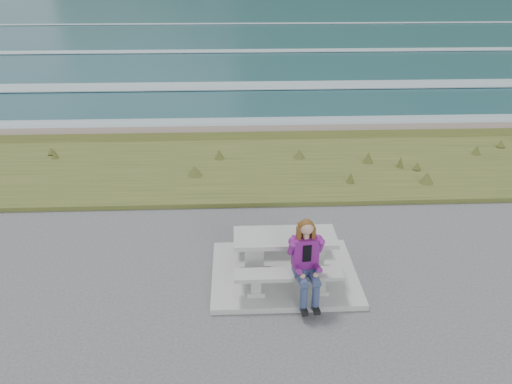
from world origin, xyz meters
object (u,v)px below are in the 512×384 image
bench_seaward (281,235)px  seated_woman (307,273)px  bench_landward (289,278)px  picnic_table (285,244)px

bench_seaward → seated_woman: size_ratio=1.26×
bench_landward → seated_woman: size_ratio=1.26×
bench_landward → seated_woman: (0.28, -0.14, 0.18)m
bench_seaward → seated_woman: bearing=-79.8°
seated_woman → picnic_table: bearing=102.0°
picnic_table → seated_woman: seated_woman is taller
picnic_table → bench_seaward: 0.74m
picnic_table → bench_landward: 0.74m
picnic_table → bench_seaward: picnic_table is taller
picnic_table → bench_landward: picnic_table is taller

